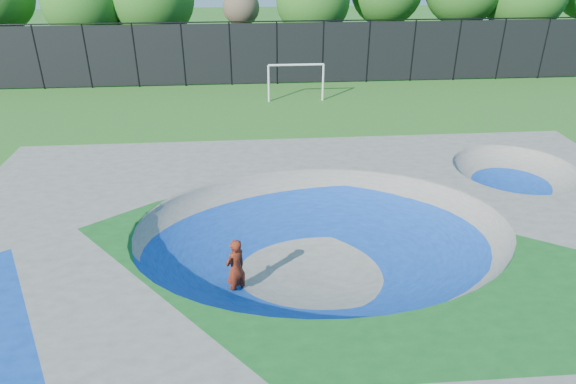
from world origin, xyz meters
TOP-DOWN VIEW (x-y plane):
  - ground at (0.00, 0.00)m, footprint 120.00×120.00m
  - skate_deck at (0.00, 0.00)m, footprint 22.00×14.00m
  - skater at (-2.51, -1.07)m, footprint 0.78×0.76m
  - skateboard at (-2.51, -1.07)m, footprint 0.66×0.74m
  - soccer_goal at (0.87, 17.11)m, footprint 3.34×0.12m
  - fence at (0.00, 21.00)m, footprint 48.09×0.09m

SIDE VIEW (x-z plane):
  - ground at x=0.00m, z-range 0.00..0.00m
  - skateboard at x=-2.51m, z-range 0.00..0.05m
  - skate_deck at x=0.00m, z-range 0.00..1.50m
  - skater at x=-2.51m, z-range 0.00..1.81m
  - soccer_goal at x=0.87m, z-range 0.43..2.64m
  - fence at x=0.00m, z-range 0.08..4.12m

